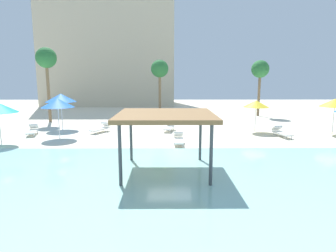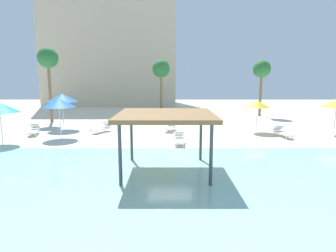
{
  "view_description": "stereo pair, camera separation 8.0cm",
  "coord_description": "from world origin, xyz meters",
  "views": [
    {
      "loc": [
        -0.18,
        -15.17,
        4.21
      ],
      "look_at": [
        -0.06,
        2.0,
        1.3
      ],
      "focal_mm": 30.63,
      "sensor_mm": 36.0,
      "label": 1
    },
    {
      "loc": [
        -0.1,
        -15.17,
        4.21
      ],
      "look_at": [
        -0.06,
        2.0,
        1.3
      ],
      "focal_mm": 30.63,
      "sensor_mm": 36.0,
      "label": 2
    }
  ],
  "objects": [
    {
      "name": "ground_plane",
      "position": [
        0.0,
        0.0,
        0.0
      ],
      "size": [
        80.0,
        80.0,
        0.0
      ],
      "primitive_type": "plane",
      "color": "beige"
    },
    {
      "name": "lagoon_water",
      "position": [
        0.0,
        -5.25,
        0.02
      ],
      "size": [
        44.0,
        13.5,
        0.04
      ],
      "primitive_type": "cube",
      "color": "#99D1C6",
      "rests_on": "ground"
    },
    {
      "name": "shade_pavilion",
      "position": [
        -0.2,
        -2.72,
        2.5
      ],
      "size": [
        4.21,
        4.21,
        2.67
      ],
      "color": "#42474C",
      "rests_on": "ground"
    },
    {
      "name": "beach_umbrella_blue_0",
      "position": [
        -8.74,
        8.24,
        2.58
      ],
      "size": [
        2.44,
        2.44,
        2.92
      ],
      "color": "silver",
      "rests_on": "ground"
    },
    {
      "name": "beach_umbrella_blue_3",
      "position": [
        -7.71,
        4.76,
        2.46
      ],
      "size": [
        2.25,
        2.25,
        2.78
      ],
      "color": "silver",
      "rests_on": "ground"
    },
    {
      "name": "beach_umbrella_yellow_4",
      "position": [
        6.84,
        7.01,
        2.2
      ],
      "size": [
        1.97,
        1.97,
        2.47
      ],
      "color": "silver",
      "rests_on": "ground"
    },
    {
      "name": "beach_umbrella_yellow_5",
      "position": [
        12.4,
        6.02,
        2.36
      ],
      "size": [
        2.18,
        2.18,
        2.66
      ],
      "color": "silver",
      "rests_on": "ground"
    },
    {
      "name": "lounge_chair_0",
      "position": [
        -10.11,
        5.82,
        0.33
      ],
      "size": [
        1.06,
        1.99,
        0.74
      ],
      "rotation": [
        0.0,
        0.0,
        -1.32
      ],
      "color": "white",
      "rests_on": "ground"
    },
    {
      "name": "lounge_chair_1",
      "position": [
        0.07,
        7.41,
        0.33
      ],
      "size": [
        0.94,
        1.98,
        0.74
      ],
      "rotation": [
        0.0,
        0.0,
        -1.76
      ],
      "color": "white",
      "rests_on": "ground"
    },
    {
      "name": "lounge_chair_3",
      "position": [
        -5.25,
        6.84,
        0.33
      ],
      "size": [
        1.38,
        1.97,
        0.74
      ],
      "rotation": [
        0.0,
        0.0,
        -2.03
      ],
      "color": "white",
      "rests_on": "ground"
    },
    {
      "name": "lounge_chair_4",
      "position": [
        8.13,
        5.04,
        0.33
      ],
      "size": [
        0.91,
        1.97,
        0.74
      ],
      "rotation": [
        0.0,
        0.0,
        -1.4
      ],
      "color": "white",
      "rests_on": "ground"
    },
    {
      "name": "lounge_chair_5",
      "position": [
        0.61,
        2.67,
        0.33
      ],
      "size": [
        0.64,
        1.91,
        0.74
      ],
      "rotation": [
        0.0,
        0.0,
        -1.59
      ],
      "color": "white",
      "rests_on": "ground"
    },
    {
      "name": "palm_tree_0",
      "position": [
        10.05,
        16.38,
        4.98
      ],
      "size": [
        1.9,
        1.9,
        6.07
      ],
      "color": "brown",
      "rests_on": "ground"
    },
    {
      "name": "palm_tree_1",
      "position": [
        -0.86,
        16.43,
        5.02
      ],
      "size": [
        1.9,
        1.9,
        6.11
      ],
      "color": "brown",
      "rests_on": "ground"
    },
    {
      "name": "palm_tree_2",
      "position": [
        -11.32,
        12.19,
        5.83
      ],
      "size": [
        1.9,
        1.9,
        6.98
      ],
      "color": "brown",
      "rests_on": "ground"
    },
    {
      "name": "hotel_block_0",
      "position": [
        -8.74,
        30.69,
        9.35
      ],
      "size": [
        19.43,
        9.57,
        18.71
      ],
      "primitive_type": "cube",
      "color": "beige",
      "rests_on": "ground"
    }
  ]
}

